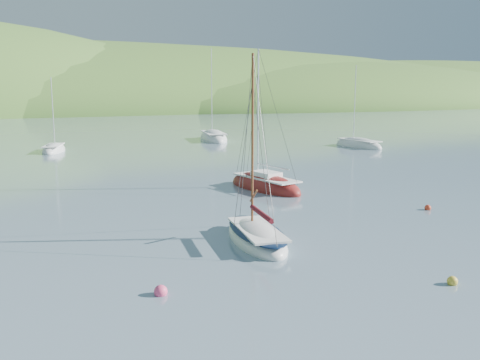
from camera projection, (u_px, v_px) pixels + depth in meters
name	position (u px, v px, depth m)	size (l,w,h in m)	color
ground	(307.00, 273.00, 21.46)	(700.00, 700.00, 0.00)	slate
shoreline_hills	(19.00, 109.00, 174.62)	(690.00, 135.00, 56.00)	#326727
daysailer_white	(257.00, 237.00, 25.79)	(3.06, 6.49, 9.61)	white
sloop_red	(265.00, 186.00, 38.97)	(4.15, 7.76, 10.91)	maroon
distant_sloop_a	(54.00, 150.00, 61.03)	(3.81, 6.77, 9.15)	white
distant_sloop_b	(213.00, 139.00, 73.78)	(4.97, 10.00, 13.64)	white
distant_sloop_d	(358.00, 145.00, 65.74)	(3.66, 7.84, 10.78)	white
mooring_buoys	(227.00, 254.00, 23.58)	(24.90, 13.59, 0.49)	gold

